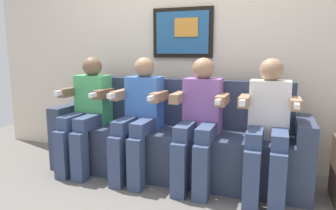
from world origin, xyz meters
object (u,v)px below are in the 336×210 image
Objects in this scene: couch at (174,142)px; person_right_center at (199,118)px; person_leftmost at (87,109)px; person_rightmost at (268,123)px; person_left_center at (139,113)px.

person_right_center reaches higher than couch.
person_leftmost is 1.68m from person_rightmost.
person_left_center is (-0.28, -0.17, 0.29)m from couch.
person_left_center is at bearing 0.00° from person_leftmost.
person_left_center and person_rightmost have the same top height.
person_left_center is 1.00× the size of person_right_center.
person_leftmost and person_left_center have the same top height.
person_left_center is at bearing -148.95° from couch.
person_rightmost is at bearing 0.00° from person_leftmost.
person_right_center is (0.28, -0.17, 0.29)m from couch.
couch is 0.44m from person_right_center.
couch is 0.44m from person_left_center.
person_leftmost is 1.00× the size of person_rightmost.
person_left_center is (0.56, 0.00, 0.00)m from person_leftmost.
person_rightmost is (0.84, -0.17, 0.29)m from couch.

